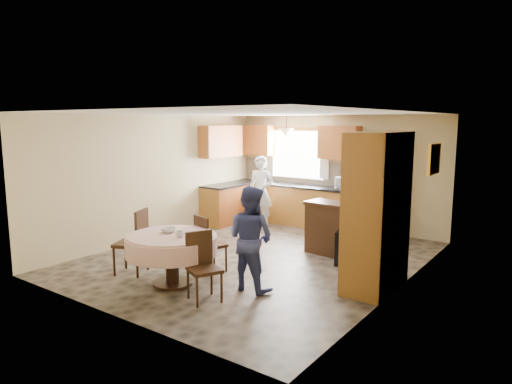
{
  "coord_description": "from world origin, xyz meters",
  "views": [
    {
      "loc": [
        4.5,
        -6.27,
        2.36
      ],
      "look_at": [
        -0.25,
        0.3,
        1.1
      ],
      "focal_mm": 32.0,
      "sensor_mm": 36.0,
      "label": 1
    }
  ],
  "objects_px": {
    "chair_back": "(207,241)",
    "dining_table": "(172,246)",
    "person_dining": "(251,238)",
    "oven_tower": "(380,186)",
    "person_sink": "(261,192)",
    "cupboard": "(377,212)",
    "chair_right": "(202,262)",
    "chair_left": "(135,238)",
    "sideboard": "(339,231)"
  },
  "relations": [
    {
      "from": "cupboard",
      "to": "person_dining",
      "type": "xyz_separation_m",
      "value": [
        -1.42,
        -1.05,
        -0.37
      ]
    },
    {
      "from": "person_sink",
      "to": "oven_tower",
      "type": "bearing_deg",
      "value": 8.8
    },
    {
      "from": "chair_right",
      "to": "chair_back",
      "type": "bearing_deg",
      "value": 64.47
    },
    {
      "from": "chair_left",
      "to": "chair_right",
      "type": "relative_size",
      "value": 1.12
    },
    {
      "from": "cupboard",
      "to": "chair_right",
      "type": "bearing_deg",
      "value": -134.99
    },
    {
      "from": "oven_tower",
      "to": "dining_table",
      "type": "height_order",
      "value": "oven_tower"
    },
    {
      "from": "oven_tower",
      "to": "cupboard",
      "type": "bearing_deg",
      "value": -69.9
    },
    {
      "from": "oven_tower",
      "to": "chair_back",
      "type": "xyz_separation_m",
      "value": [
        -1.34,
        -3.78,
        -0.56
      ]
    },
    {
      "from": "dining_table",
      "to": "chair_back",
      "type": "relative_size",
      "value": 1.44
    },
    {
      "from": "oven_tower",
      "to": "chair_left",
      "type": "bearing_deg",
      "value": -116.16
    },
    {
      "from": "chair_left",
      "to": "chair_right",
      "type": "height_order",
      "value": "chair_left"
    },
    {
      "from": "oven_tower",
      "to": "dining_table",
      "type": "distance_m",
      "value": 4.73
    },
    {
      "from": "chair_right",
      "to": "person_dining",
      "type": "bearing_deg",
      "value": 1.73
    },
    {
      "from": "chair_back",
      "to": "dining_table",
      "type": "bearing_deg",
      "value": 101.82
    },
    {
      "from": "sideboard",
      "to": "chair_back",
      "type": "xyz_separation_m",
      "value": [
        -1.29,
        -2.04,
        0.06
      ]
    },
    {
      "from": "cupboard",
      "to": "chair_back",
      "type": "bearing_deg",
      "value": -160.41
    },
    {
      "from": "oven_tower",
      "to": "chair_left",
      "type": "relative_size",
      "value": 2.08
    },
    {
      "from": "chair_left",
      "to": "person_sink",
      "type": "distance_m",
      "value": 3.65
    },
    {
      "from": "chair_left",
      "to": "person_dining",
      "type": "distance_m",
      "value": 1.93
    },
    {
      "from": "chair_back",
      "to": "person_dining",
      "type": "bearing_deg",
      "value": -175.92
    },
    {
      "from": "oven_tower",
      "to": "sideboard",
      "type": "xyz_separation_m",
      "value": [
        -0.05,
        -1.74,
        -0.62
      ]
    },
    {
      "from": "dining_table",
      "to": "chair_back",
      "type": "bearing_deg",
      "value": 86.92
    },
    {
      "from": "chair_left",
      "to": "person_sink",
      "type": "bearing_deg",
      "value": 157.8
    },
    {
      "from": "sideboard",
      "to": "oven_tower",
      "type": "bearing_deg",
      "value": 95.12
    },
    {
      "from": "chair_left",
      "to": "person_dining",
      "type": "relative_size",
      "value": 0.69
    },
    {
      "from": "person_dining",
      "to": "chair_right",
      "type": "bearing_deg",
      "value": 66.9
    },
    {
      "from": "oven_tower",
      "to": "chair_right",
      "type": "height_order",
      "value": "oven_tower"
    },
    {
      "from": "person_sink",
      "to": "chair_right",
      "type": "bearing_deg",
      "value": -76.06
    },
    {
      "from": "chair_right",
      "to": "person_sink",
      "type": "relative_size",
      "value": 0.56
    },
    {
      "from": "dining_table",
      "to": "chair_right",
      "type": "distance_m",
      "value": 0.75
    },
    {
      "from": "cupboard",
      "to": "person_sink",
      "type": "xyz_separation_m",
      "value": [
        -3.46,
        2.08,
        -0.3
      ]
    },
    {
      "from": "dining_table",
      "to": "person_sink",
      "type": "distance_m",
      "value": 3.8
    },
    {
      "from": "person_dining",
      "to": "sideboard",
      "type": "bearing_deg",
      "value": -96.51
    },
    {
      "from": "chair_back",
      "to": "chair_right",
      "type": "relative_size",
      "value": 1.0
    },
    {
      "from": "person_sink",
      "to": "person_dining",
      "type": "distance_m",
      "value": 3.74
    },
    {
      "from": "cupboard",
      "to": "chair_right",
      "type": "relative_size",
      "value": 2.43
    },
    {
      "from": "cupboard",
      "to": "person_sink",
      "type": "distance_m",
      "value": 4.05
    },
    {
      "from": "dining_table",
      "to": "chair_left",
      "type": "bearing_deg",
      "value": 179.07
    },
    {
      "from": "sideboard",
      "to": "dining_table",
      "type": "height_order",
      "value": "sideboard"
    },
    {
      "from": "person_dining",
      "to": "cupboard",
      "type": "bearing_deg",
      "value": -142.51
    },
    {
      "from": "chair_back",
      "to": "chair_right",
      "type": "distance_m",
      "value": 1.11
    },
    {
      "from": "dining_table",
      "to": "chair_right",
      "type": "bearing_deg",
      "value": -11.69
    },
    {
      "from": "chair_left",
      "to": "chair_back",
      "type": "bearing_deg",
      "value": 104.01
    },
    {
      "from": "person_dining",
      "to": "chair_left",
      "type": "bearing_deg",
      "value": 16.47
    },
    {
      "from": "sideboard",
      "to": "chair_left",
      "type": "height_order",
      "value": "chair_left"
    },
    {
      "from": "dining_table",
      "to": "person_dining",
      "type": "distance_m",
      "value": 1.17
    },
    {
      "from": "person_dining",
      "to": "person_sink",
      "type": "bearing_deg",
      "value": -55.84
    },
    {
      "from": "oven_tower",
      "to": "dining_table",
      "type": "relative_size",
      "value": 1.61
    },
    {
      "from": "chair_left",
      "to": "chair_right",
      "type": "xyz_separation_m",
      "value": [
        1.55,
        -0.16,
        -0.06
      ]
    },
    {
      "from": "chair_left",
      "to": "chair_right",
      "type": "bearing_deg",
      "value": 58.78
    }
  ]
}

